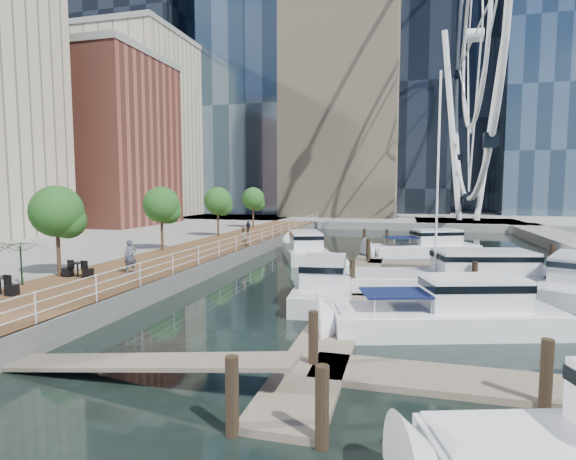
# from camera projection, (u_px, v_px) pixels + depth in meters

# --- Properties ---
(ground) EXTENTS (520.00, 520.00, 0.00)m
(ground) POSITION_uv_depth(u_px,v_px,m) (243.00, 340.00, 16.19)
(ground) COLOR black
(ground) RESTS_ON ground
(boardwalk) EXTENTS (6.00, 60.00, 1.00)m
(boardwalk) POSITION_uv_depth(u_px,v_px,m) (199.00, 256.00, 32.87)
(boardwalk) COLOR brown
(boardwalk) RESTS_ON ground
(seawall) EXTENTS (0.25, 60.00, 1.00)m
(seawall) POSITION_uv_depth(u_px,v_px,m) (238.00, 258.00, 32.11)
(seawall) COLOR #595954
(seawall) RESTS_ON ground
(land_far) EXTENTS (200.00, 114.00, 1.00)m
(land_far) POSITION_uv_depth(u_px,v_px,m) (383.00, 208.00, 114.37)
(land_far) COLOR gray
(land_far) RESTS_ON ground
(pier) EXTENTS (14.00, 12.00, 1.00)m
(pier) POSITION_uv_depth(u_px,v_px,m) (468.00, 224.00, 62.68)
(pier) COLOR gray
(pier) RESTS_ON ground
(railing) EXTENTS (0.10, 60.00, 1.05)m
(railing) POSITION_uv_depth(u_px,v_px,m) (236.00, 244.00, 32.04)
(railing) COLOR white
(railing) RESTS_ON boardwalk
(floating_docks) EXTENTS (16.00, 34.00, 2.60)m
(floating_docks) POSITION_uv_depth(u_px,v_px,m) (450.00, 282.00, 23.74)
(floating_docks) COLOR #6D6051
(floating_docks) RESTS_ON ground
(midrise_condos) EXTENTS (19.00, 67.00, 28.00)m
(midrise_condos) POSITION_uv_depth(u_px,v_px,m) (40.00, 116.00, 49.29)
(midrise_condos) COLOR #BCAD8E
(midrise_condos) RESTS_ON ground
(ferris_wheel) EXTENTS (5.80, 45.60, 47.80)m
(ferris_wheel) POSITION_uv_depth(u_px,v_px,m) (475.00, 36.00, 60.35)
(ferris_wheel) COLOR white
(ferris_wheel) RESTS_ON ground
(street_trees) EXTENTS (2.60, 42.60, 4.60)m
(street_trees) POSITION_uv_depth(u_px,v_px,m) (161.00, 205.00, 32.17)
(street_trees) COLOR #3F2B1C
(street_trees) RESTS_ON ground
(yacht_foreground) EXTENTS (9.74, 5.10, 2.15)m
(yacht_foreground) POSITION_uv_depth(u_px,v_px,m) (446.00, 333.00, 16.97)
(yacht_foreground) COLOR white
(yacht_foreground) RESTS_ON ground
(pedestrian_near) EXTENTS (0.75, 0.77, 1.78)m
(pedestrian_near) POSITION_uv_depth(u_px,v_px,m) (130.00, 256.00, 23.57)
(pedestrian_near) COLOR #444D5B
(pedestrian_near) RESTS_ON boardwalk
(pedestrian_mid) EXTENTS (0.83, 0.91, 1.52)m
(pedestrian_mid) POSITION_uv_depth(u_px,v_px,m) (243.00, 236.00, 34.74)
(pedestrian_mid) COLOR gray
(pedestrian_mid) RESTS_ON boardwalk
(pedestrian_far) EXTENTS (0.89, 0.85, 1.48)m
(pedestrian_far) POSITION_uv_depth(u_px,v_px,m) (248.00, 226.00, 44.09)
(pedestrian_far) COLOR #30323C
(pedestrian_far) RESTS_ON boardwalk
(moored_yachts) EXTENTS (23.28, 34.09, 11.50)m
(moored_yachts) POSITION_uv_depth(u_px,v_px,m) (440.00, 287.00, 24.98)
(moored_yachts) COLOR white
(moored_yachts) RESTS_ON ground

